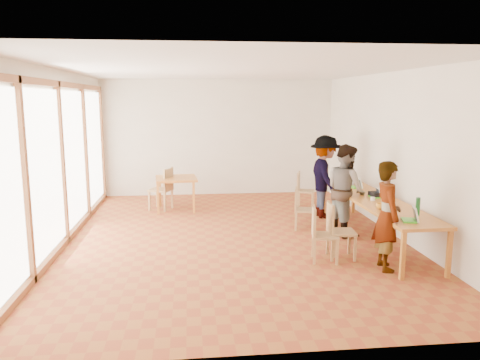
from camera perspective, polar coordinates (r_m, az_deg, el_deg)
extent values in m
plane|color=#9D5426|center=(8.63, -0.87, -6.99)|extent=(8.00, 8.00, 0.00)
cube|color=#F0E7CF|center=(12.29, -2.64, 5.18)|extent=(6.00, 0.10, 3.00)
cube|color=#F0E7CF|center=(4.41, 3.95, -3.32)|extent=(6.00, 0.10, 3.00)
cube|color=#F0E7CF|center=(9.10, 18.29, 3.04)|extent=(0.10, 8.00, 3.00)
cube|color=white|center=(8.57, -21.03, 2.49)|extent=(0.10, 8.00, 3.00)
cube|color=white|center=(8.28, -0.92, 13.45)|extent=(6.00, 8.00, 0.04)
cube|color=#C2802B|center=(8.71, 15.96, -2.30)|extent=(0.80, 4.00, 0.05)
cube|color=#C2802B|center=(6.96, 19.23, -8.73)|extent=(0.06, 0.06, 0.70)
cube|color=#C2802B|center=(10.47, 10.16, -2.16)|extent=(0.06, 0.06, 0.70)
cube|color=#C2802B|center=(7.27, 24.13, -8.25)|extent=(0.06, 0.06, 0.70)
cube|color=#C2802B|center=(10.68, 13.67, -2.05)|extent=(0.06, 0.06, 0.70)
cube|color=#C2802B|center=(10.67, -7.80, 0.18)|extent=(0.90, 0.90, 0.05)
cube|color=#C2802B|center=(10.37, -9.97, -2.26)|extent=(0.05, 0.05, 0.70)
cube|color=#C2802B|center=(11.13, -9.71, -1.42)|extent=(0.05, 0.05, 0.70)
cube|color=#C2802B|center=(10.35, -5.65, -2.19)|extent=(0.05, 0.05, 0.70)
cube|color=#C2802B|center=(11.11, -5.70, -1.35)|extent=(0.05, 0.05, 0.70)
cube|color=tan|center=(7.61, 12.28, -6.23)|extent=(0.45, 0.45, 0.04)
cube|color=tan|center=(7.51, 10.95, -4.54)|extent=(0.07, 0.41, 0.43)
cube|color=tan|center=(7.42, 10.34, -6.70)|extent=(0.47, 0.47, 0.04)
cube|color=tan|center=(7.34, 8.99, -4.99)|extent=(0.11, 0.40, 0.42)
cube|color=tan|center=(9.15, 7.87, -3.63)|extent=(0.46, 0.46, 0.04)
cube|color=tan|center=(9.10, 6.84, -2.29)|extent=(0.13, 0.37, 0.39)
cube|color=tan|center=(10.93, 8.02, -1.35)|extent=(0.49, 0.49, 0.04)
cube|color=tan|center=(10.90, 7.14, -0.18)|extent=(0.16, 0.38, 0.40)
cube|color=tan|center=(10.81, -9.66, -1.17)|extent=(0.59, 0.59, 0.04)
cube|color=tan|center=(10.68, -8.72, 0.11)|extent=(0.21, 0.43, 0.47)
imported|color=gray|center=(7.20, 17.52, -4.19)|extent=(0.44, 0.62, 1.62)
imported|color=gray|center=(8.87, 12.76, -1.15)|extent=(0.79, 0.93, 1.69)
imported|color=gray|center=(10.06, 10.30, 0.40)|extent=(0.68, 1.15, 1.75)
cube|color=green|center=(7.24, 19.87, -4.65)|extent=(0.25, 0.30, 0.03)
cube|color=white|center=(7.23, 20.63, -3.93)|extent=(0.14, 0.25, 0.22)
cube|color=green|center=(8.77, 16.04, -1.97)|extent=(0.17, 0.23, 0.02)
cube|color=white|center=(8.78, 16.54, -1.45)|extent=(0.08, 0.20, 0.18)
cube|color=green|center=(9.61, 13.93, -0.86)|extent=(0.17, 0.24, 0.02)
cube|color=white|center=(9.63, 14.41, -0.35)|extent=(0.07, 0.22, 0.19)
imported|color=orange|center=(7.87, 16.68, -3.06)|extent=(0.14, 0.14, 0.10)
cylinder|color=#1B6326|center=(7.61, 20.86, -3.04)|extent=(0.07, 0.07, 0.28)
cylinder|color=silver|center=(9.93, 13.54, -0.31)|extent=(0.07, 0.07, 0.09)
cylinder|color=white|center=(8.49, 15.89, -2.23)|extent=(0.08, 0.08, 0.06)
cube|color=#C13275|center=(10.36, 11.63, -0.03)|extent=(0.05, 0.10, 0.01)
cube|color=black|center=(8.80, 16.10, -1.72)|extent=(0.16, 0.26, 0.09)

